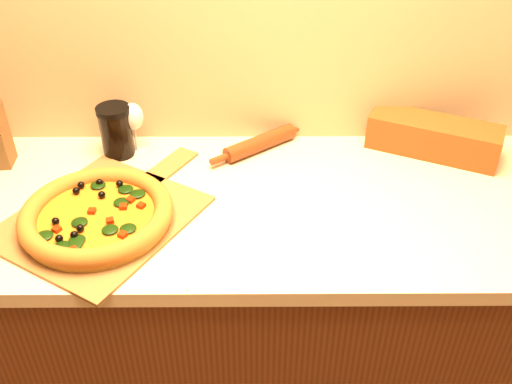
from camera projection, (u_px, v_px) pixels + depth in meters
name	position (u px, v px, depth m)	size (l,w,h in m)	color
cabinet	(256.00, 320.00, 1.77)	(2.80, 0.65, 0.86)	#4C2510
countertop	(256.00, 205.00, 1.51)	(2.84, 0.68, 0.04)	beige
pizza_peel	(105.00, 215.00, 1.43)	(0.57, 0.63, 0.01)	brown
pizza	(97.00, 215.00, 1.39)	(0.37, 0.37, 0.05)	gold
bottle_cap	(24.00, 219.00, 1.42)	(0.03, 0.03, 0.01)	black
rolling_pin	(260.00, 143.00, 1.68)	(0.29, 0.22, 0.05)	#612910
bread_bag	(434.00, 137.00, 1.66)	(0.37, 0.12, 0.10)	#633212
wine_glass	(133.00, 118.00, 1.63)	(0.06, 0.06, 0.15)	silver
dark_jar	(116.00, 131.00, 1.63)	(0.10, 0.10, 0.15)	black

